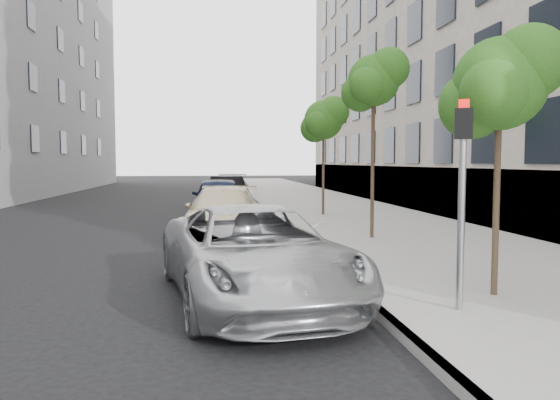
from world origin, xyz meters
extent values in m
plane|color=black|center=(0.00, 0.00, 0.00)|extent=(160.00, 160.00, 0.00)
cube|color=gray|center=(4.30, 24.00, 0.07)|extent=(6.40, 72.00, 0.14)
cube|color=#9E9B93|center=(1.18, 24.00, 0.07)|extent=(0.15, 72.00, 0.14)
cylinder|color=#38281C|center=(3.20, 1.50, 2.12)|extent=(0.10, 0.10, 3.96)
sphere|color=#175114|center=(3.20, 1.50, 3.40)|extent=(1.42, 1.42, 1.42)
sphere|color=#175114|center=(3.55, 1.30, 3.70)|extent=(1.13, 1.13, 1.13)
sphere|color=#175114|center=(2.90, 1.75, 3.10)|extent=(1.06, 1.06, 1.06)
cylinder|color=#38281C|center=(3.20, 8.00, 2.62)|extent=(0.10, 0.10, 4.96)
sphere|color=#175114|center=(3.20, 8.00, 4.40)|extent=(1.39, 1.39, 1.39)
sphere|color=#175114|center=(3.55, 7.80, 4.70)|extent=(1.11, 1.11, 1.11)
sphere|color=#175114|center=(2.90, 8.25, 4.10)|extent=(1.04, 1.04, 1.04)
cylinder|color=#38281C|center=(3.20, 14.50, 2.34)|extent=(0.10, 0.10, 4.39)
sphere|color=#175114|center=(3.20, 14.50, 3.83)|extent=(1.52, 1.52, 1.52)
sphere|color=#175114|center=(3.55, 14.30, 4.13)|extent=(1.21, 1.21, 1.21)
sphere|color=#175114|center=(2.90, 14.75, 3.53)|extent=(1.14, 1.14, 1.14)
cylinder|color=#939699|center=(2.26, 0.73, 1.34)|extent=(0.10, 0.10, 2.39)
cube|color=black|center=(2.26, 0.73, 2.74)|extent=(0.29, 0.26, 0.42)
cube|color=red|center=(2.26, 0.73, 3.01)|extent=(0.17, 0.15, 0.12)
imported|color=#A8A9AC|center=(-0.52, 2.16, 0.75)|extent=(3.33, 5.76, 1.51)
imported|color=#C5B58C|center=(-0.81, 8.99, 0.74)|extent=(2.60, 5.32, 1.49)
imported|color=black|center=(-0.88, 14.55, 0.81)|extent=(2.09, 4.85, 1.63)
imported|color=black|center=(-0.39, 20.17, 0.75)|extent=(2.00, 4.68, 1.50)
imported|color=gray|center=(-0.10, 25.63, 0.75)|extent=(2.76, 5.39, 1.50)
camera|label=1|loc=(-1.21, -6.42, 2.22)|focal=35.00mm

